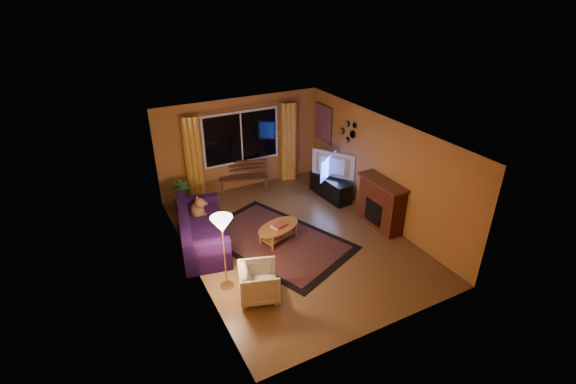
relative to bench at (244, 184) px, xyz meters
name	(u,v)px	position (x,y,z in m)	size (l,w,h in m)	color
floor	(294,240)	(0.08, -2.75, -0.21)	(4.50, 6.00, 0.02)	brown
ceiling	(295,132)	(0.08, -2.75, 2.31)	(4.50, 6.00, 0.02)	white
wall_back	(241,144)	(0.08, 0.26, 1.05)	(4.50, 0.02, 2.50)	#B67838
wall_left	(189,215)	(-2.18, -2.75, 1.05)	(0.02, 6.00, 2.50)	#B67838
wall_right	(380,169)	(2.34, -2.75, 1.05)	(0.02, 6.00, 2.50)	#B67838
window	(241,138)	(0.08, 0.19, 1.25)	(2.00, 0.02, 1.30)	black
curtain_rod	(240,108)	(0.08, 0.15, 2.05)	(0.03, 0.03, 3.20)	#BF8C3F
curtain_left	(193,159)	(-1.27, 0.13, 0.92)	(0.36, 0.36, 2.24)	gold
curtain_right	(288,142)	(1.43, 0.13, 0.92)	(0.36, 0.36, 2.24)	gold
bench	(244,184)	(0.00, 0.00, 0.00)	(1.32, 0.39, 0.40)	#482619
potted_plant	(182,197)	(-1.77, -0.37, 0.20)	(0.45, 0.45, 0.80)	#235B1E
sofa	(203,228)	(-1.76, -2.01, 0.23)	(0.92, 2.14, 0.87)	#220D3A
dog	(197,207)	(-1.71, -1.53, 0.50)	(0.36, 0.49, 0.54)	#965F3B
armchair	(259,281)	(-1.37, -4.10, 0.16)	(0.69, 0.65, 0.71)	beige
floor_lamp	(224,253)	(-1.80, -3.55, 0.56)	(0.25, 0.25, 1.52)	#BF8C3F
rug	(275,240)	(-0.32, -2.61, -0.19)	(2.05, 3.24, 0.02)	#662A0B
coffee_table	(278,234)	(-0.26, -2.65, 0.00)	(1.06, 1.06, 0.39)	#AE6C37
tv_console	(330,187)	(1.89, -1.41, 0.08)	(0.44, 1.32, 0.55)	black
television	(332,166)	(1.89, -1.41, 0.69)	(1.18, 0.15, 0.68)	black
fireplace	(381,205)	(2.13, -3.15, 0.35)	(0.40, 1.20, 1.10)	maroon
mirror_cluster	(348,130)	(2.29, -1.45, 1.60)	(0.06, 0.60, 0.56)	black
painting	(323,123)	(2.30, -0.30, 1.45)	(0.04, 0.76, 0.96)	#D04C1E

